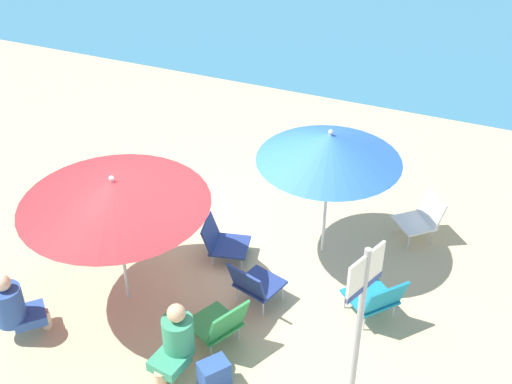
{
  "coord_description": "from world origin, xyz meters",
  "views": [
    {
      "loc": [
        3.12,
        -5.67,
        5.59
      ],
      "look_at": [
        0.35,
        0.97,
        0.7
      ],
      "focal_mm": 46.21,
      "sensor_mm": 36.0,
      "label": 1
    }
  ],
  "objects_px": {
    "swim_ring": "(134,204)",
    "beach_bag": "(214,375)",
    "beach_chair_a": "(422,217)",
    "person_a": "(176,341)",
    "umbrella_blue": "(330,147)",
    "umbrella_red": "(113,192)",
    "beach_chair_c": "(254,283)",
    "beach_chair_b": "(376,298)",
    "beach_chair_f": "(85,220)",
    "beach_chair_e": "(222,241)",
    "beach_chair_d": "(220,323)",
    "warning_sign": "(360,319)",
    "person_b": "(14,306)"
  },
  "relations": [
    {
      "from": "beach_chair_b",
      "to": "person_a",
      "type": "relative_size",
      "value": 0.86
    },
    {
      "from": "person_a",
      "to": "warning_sign",
      "type": "bearing_deg",
      "value": 100.34
    },
    {
      "from": "beach_chair_d",
      "to": "beach_chair_c",
      "type": "bearing_deg",
      "value": -72.35
    },
    {
      "from": "warning_sign",
      "to": "swim_ring",
      "type": "bearing_deg",
      "value": 169.44
    },
    {
      "from": "beach_chair_e",
      "to": "swim_ring",
      "type": "xyz_separation_m",
      "value": [
        -1.67,
        0.53,
        -0.22
      ]
    },
    {
      "from": "beach_chair_a",
      "to": "beach_chair_c",
      "type": "distance_m",
      "value": 2.62
    },
    {
      "from": "swim_ring",
      "to": "beach_bag",
      "type": "relative_size",
      "value": 1.53
    },
    {
      "from": "umbrella_red",
      "to": "person_b",
      "type": "relative_size",
      "value": 2.38
    },
    {
      "from": "beach_chair_d",
      "to": "person_a",
      "type": "distance_m",
      "value": 0.6
    },
    {
      "from": "umbrella_blue",
      "to": "umbrella_red",
      "type": "height_order",
      "value": "umbrella_blue"
    },
    {
      "from": "beach_chair_a",
      "to": "person_a",
      "type": "bearing_deg",
      "value": 18.47
    },
    {
      "from": "beach_chair_e",
      "to": "beach_chair_a",
      "type": "bearing_deg",
      "value": 18.83
    },
    {
      "from": "person_b",
      "to": "beach_bag",
      "type": "height_order",
      "value": "person_b"
    },
    {
      "from": "umbrella_blue",
      "to": "beach_chair_c",
      "type": "xyz_separation_m",
      "value": [
        -0.44,
        -1.3,
        -1.25
      ]
    },
    {
      "from": "umbrella_red",
      "to": "beach_bag",
      "type": "height_order",
      "value": "umbrella_red"
    },
    {
      "from": "swim_ring",
      "to": "umbrella_red",
      "type": "bearing_deg",
      "value": -60.63
    },
    {
      "from": "beach_bag",
      "to": "umbrella_blue",
      "type": "bearing_deg",
      "value": 82.18
    },
    {
      "from": "beach_chair_d",
      "to": "beach_bag",
      "type": "xyz_separation_m",
      "value": [
        0.19,
        -0.55,
        -0.16
      ]
    },
    {
      "from": "person_a",
      "to": "umbrella_red",
      "type": "bearing_deg",
      "value": -116.68
    },
    {
      "from": "beach_chair_e",
      "to": "person_b",
      "type": "height_order",
      "value": "person_b"
    },
    {
      "from": "beach_chair_a",
      "to": "beach_chair_d",
      "type": "relative_size",
      "value": 0.95
    },
    {
      "from": "person_a",
      "to": "swim_ring",
      "type": "xyz_separation_m",
      "value": [
        -2.05,
        2.45,
        -0.42
      ]
    },
    {
      "from": "beach_chair_a",
      "to": "swim_ring",
      "type": "xyz_separation_m",
      "value": [
        -3.98,
        -0.9,
        -0.29
      ]
    },
    {
      "from": "beach_bag",
      "to": "beach_chair_f",
      "type": "bearing_deg",
      "value": 149.01
    },
    {
      "from": "beach_chair_b",
      "to": "warning_sign",
      "type": "bearing_deg",
      "value": 134.91
    },
    {
      "from": "person_b",
      "to": "beach_bag",
      "type": "bearing_deg",
      "value": -41.03
    },
    {
      "from": "beach_chair_c",
      "to": "warning_sign",
      "type": "distance_m",
      "value": 2.22
    },
    {
      "from": "beach_chair_b",
      "to": "person_b",
      "type": "bearing_deg",
      "value": 66.64
    },
    {
      "from": "umbrella_red",
      "to": "beach_chair_c",
      "type": "xyz_separation_m",
      "value": [
        1.47,
        0.46,
        -1.2
      ]
    },
    {
      "from": "beach_chair_b",
      "to": "beach_chair_d",
      "type": "height_order",
      "value": "beach_chair_d"
    },
    {
      "from": "beach_chair_c",
      "to": "swim_ring",
      "type": "bearing_deg",
      "value": 79.98
    },
    {
      "from": "beach_chair_b",
      "to": "umbrella_blue",
      "type": "bearing_deg",
      "value": -5.28
    },
    {
      "from": "umbrella_red",
      "to": "beach_chair_f",
      "type": "xyz_separation_m",
      "value": [
        -1.15,
        0.81,
        -1.26
      ]
    },
    {
      "from": "beach_chair_c",
      "to": "beach_chair_b",
      "type": "bearing_deg",
      "value": -60.52
    },
    {
      "from": "umbrella_red",
      "to": "beach_chair_a",
      "type": "bearing_deg",
      "value": 40.05
    },
    {
      "from": "umbrella_red",
      "to": "person_a",
      "type": "height_order",
      "value": "umbrella_red"
    },
    {
      "from": "umbrella_blue",
      "to": "swim_ring",
      "type": "height_order",
      "value": "umbrella_blue"
    },
    {
      "from": "swim_ring",
      "to": "beach_bag",
      "type": "bearing_deg",
      "value": -44.83
    },
    {
      "from": "umbrella_red",
      "to": "person_b",
      "type": "distance_m",
      "value": 1.7
    },
    {
      "from": "swim_ring",
      "to": "warning_sign",
      "type": "bearing_deg",
      "value": -31.51
    },
    {
      "from": "beach_bag",
      "to": "person_a",
      "type": "bearing_deg",
      "value": 176.44
    },
    {
      "from": "beach_chair_a",
      "to": "warning_sign",
      "type": "bearing_deg",
      "value": 47.27
    },
    {
      "from": "beach_chair_f",
      "to": "swim_ring",
      "type": "xyz_separation_m",
      "value": [
        0.22,
        0.85,
        -0.24
      ]
    },
    {
      "from": "umbrella_red",
      "to": "beach_chair_e",
      "type": "bearing_deg",
      "value": 57.04
    },
    {
      "from": "umbrella_red",
      "to": "warning_sign",
      "type": "relative_size",
      "value": 0.96
    },
    {
      "from": "beach_chair_f",
      "to": "swim_ring",
      "type": "relative_size",
      "value": 1.53
    },
    {
      "from": "beach_chair_c",
      "to": "person_b",
      "type": "relative_size",
      "value": 0.75
    },
    {
      "from": "umbrella_red",
      "to": "beach_chair_c",
      "type": "height_order",
      "value": "umbrella_red"
    },
    {
      "from": "beach_chair_c",
      "to": "person_b",
      "type": "height_order",
      "value": "person_b"
    },
    {
      "from": "beach_chair_f",
      "to": "beach_bag",
      "type": "bearing_deg",
      "value": 5.62
    }
  ]
}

